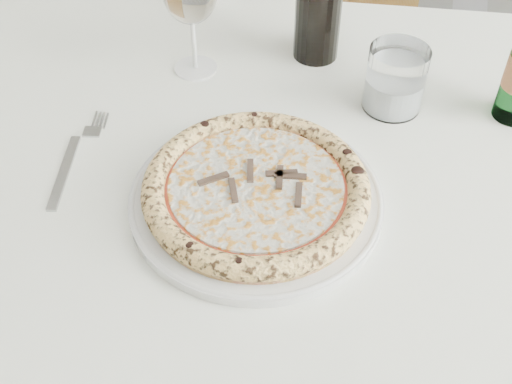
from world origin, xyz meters
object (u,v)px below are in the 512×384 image
chair_far (339,11)px  tumbler (395,83)px  dining_table (274,198)px  plate (256,198)px  pizza (256,188)px

chair_far → tumbler: chair_far is taller
chair_far → tumbler: (0.17, -0.65, 0.26)m
dining_table → plate: plate is taller
dining_table → pizza: (-0.00, -0.10, 0.12)m
plate → tumbler: 0.28m
plate → tumbler: size_ratio=3.31×
chair_far → tumbler: 0.72m
plate → pizza: bearing=-163.8°
pizza → dining_table: bearing=90.0°
pizza → tumbler: bearing=59.9°
dining_table → chair_far: bearing=91.8°
chair_far → plate: chair_far is taller
dining_table → pizza: 0.15m
chair_far → plate: size_ratio=2.94×
pizza → tumbler: (0.14, 0.24, 0.01)m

